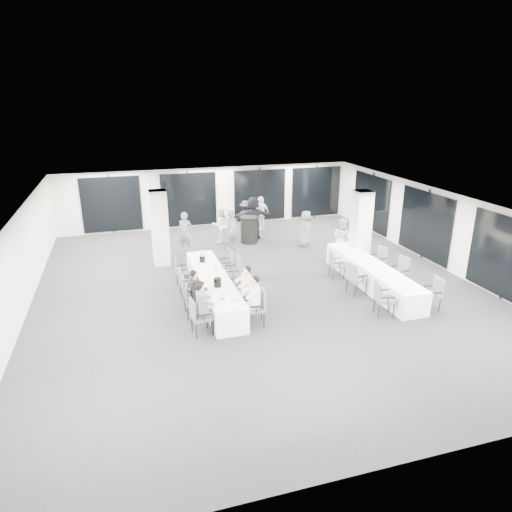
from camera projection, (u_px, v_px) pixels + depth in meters
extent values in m
cube|color=black|center=(258.00, 288.00, 15.03)|extent=(14.00, 16.00, 0.02)
cube|color=white|center=(258.00, 204.00, 14.09)|extent=(14.00, 16.00, 0.02)
cube|color=silver|center=(17.00, 270.00, 12.66)|extent=(0.02, 16.00, 2.80)
cube|color=silver|center=(444.00, 230.00, 16.46)|extent=(0.02, 16.00, 2.80)
cube|color=silver|center=(210.00, 197.00, 21.80)|extent=(14.00, 0.02, 2.80)
cube|color=silver|center=(403.00, 398.00, 7.32)|extent=(14.00, 0.02, 2.80)
cube|color=black|center=(210.00, 198.00, 21.75)|extent=(13.60, 0.06, 2.50)
cube|color=black|center=(425.00, 224.00, 17.36)|extent=(0.06, 14.00, 2.50)
cube|color=silver|center=(160.00, 228.00, 16.69)|extent=(0.60, 0.60, 2.80)
cube|color=silver|center=(360.00, 229.00, 16.60)|extent=(0.60, 0.60, 2.80)
cube|color=white|center=(214.00, 288.00, 14.09)|extent=(0.90, 5.00, 0.75)
cube|color=white|center=(372.00, 275.00, 15.05)|extent=(0.90, 5.00, 0.75)
cylinder|color=black|center=(249.00, 230.00, 19.49)|extent=(0.72, 0.72, 1.13)
cylinder|color=black|center=(249.00, 217.00, 19.30)|extent=(0.82, 0.82, 0.02)
cube|color=#4C4F54|center=(201.00, 317.00, 11.99)|extent=(0.55, 0.56, 0.09)
cube|color=#4C4F54|center=(192.00, 309.00, 11.81)|extent=(0.12, 0.49, 0.49)
cylinder|color=black|center=(192.00, 324.00, 12.19)|extent=(0.04, 0.04, 0.44)
cylinder|color=black|center=(196.00, 331.00, 11.82)|extent=(0.04, 0.04, 0.44)
cylinder|color=black|center=(207.00, 321.00, 12.34)|extent=(0.04, 0.04, 0.44)
cylinder|color=black|center=(212.00, 328.00, 11.97)|extent=(0.04, 0.04, 0.44)
cube|color=black|center=(198.00, 307.00, 12.16)|extent=(0.36, 0.08, 0.04)
cube|color=black|center=(204.00, 315.00, 11.70)|extent=(0.36, 0.08, 0.04)
cube|color=#4C4F54|center=(195.00, 302.00, 12.88)|extent=(0.57, 0.59, 0.08)
cube|color=#4C4F54|center=(187.00, 293.00, 12.77)|extent=(0.16, 0.48, 0.48)
cylinder|color=black|center=(189.00, 307.00, 13.15)|extent=(0.04, 0.04, 0.43)
cylinder|color=black|center=(188.00, 314.00, 12.76)|extent=(0.04, 0.04, 0.43)
cylinder|color=black|center=(203.00, 307.00, 13.18)|extent=(0.04, 0.04, 0.43)
cylinder|color=black|center=(203.00, 313.00, 12.79)|extent=(0.04, 0.04, 0.43)
cube|color=black|center=(195.00, 293.00, 13.07)|extent=(0.35, 0.12, 0.04)
cube|color=black|center=(195.00, 300.00, 12.58)|extent=(0.35, 0.12, 0.04)
cube|color=#4C4F54|center=(192.00, 293.00, 13.45)|extent=(0.54, 0.56, 0.09)
cube|color=#4C4F54|center=(183.00, 284.00, 13.30)|extent=(0.10, 0.50, 0.50)
cylinder|color=black|center=(184.00, 299.00, 13.69)|extent=(0.04, 0.04, 0.45)
cylinder|color=black|center=(185.00, 305.00, 13.29)|extent=(0.04, 0.04, 0.45)
cylinder|color=black|center=(199.00, 297.00, 13.78)|extent=(0.04, 0.04, 0.45)
cylinder|color=black|center=(200.00, 303.00, 13.38)|extent=(0.04, 0.04, 0.45)
cube|color=black|center=(191.00, 283.00, 13.64)|extent=(0.37, 0.07, 0.04)
cube|color=black|center=(192.00, 291.00, 13.13)|extent=(0.37, 0.07, 0.04)
cube|color=#4C4F54|center=(187.00, 283.00, 14.31)|extent=(0.45, 0.47, 0.08)
cube|color=#4C4F54|center=(180.00, 276.00, 14.17)|extent=(0.07, 0.44, 0.44)
cylinder|color=black|center=(181.00, 288.00, 14.51)|extent=(0.03, 0.03, 0.39)
cylinder|color=black|center=(182.00, 293.00, 14.17)|extent=(0.03, 0.03, 0.39)
cylinder|color=black|center=(193.00, 287.00, 14.61)|extent=(0.03, 0.03, 0.39)
cylinder|color=black|center=(194.00, 291.00, 14.26)|extent=(0.03, 0.03, 0.39)
cube|color=black|center=(186.00, 275.00, 14.47)|extent=(0.32, 0.05, 0.04)
cube|color=black|center=(188.00, 281.00, 14.04)|extent=(0.32, 0.05, 0.04)
cube|color=#4C4F54|center=(182.00, 272.00, 15.26)|extent=(0.47, 0.49, 0.07)
cube|color=#4C4F54|center=(176.00, 265.00, 15.14)|extent=(0.10, 0.43, 0.43)
cylinder|color=black|center=(177.00, 276.00, 15.48)|extent=(0.03, 0.03, 0.38)
cylinder|color=black|center=(177.00, 280.00, 15.13)|extent=(0.03, 0.03, 0.38)
cylinder|color=black|center=(188.00, 275.00, 15.54)|extent=(0.03, 0.03, 0.38)
cylinder|color=black|center=(189.00, 280.00, 15.20)|extent=(0.03, 0.03, 0.38)
cube|color=black|center=(182.00, 265.00, 15.42)|extent=(0.32, 0.07, 0.04)
cube|color=black|center=(182.00, 270.00, 14.99)|extent=(0.32, 0.07, 0.04)
cube|color=#4C4F54|center=(255.00, 308.00, 12.48)|extent=(0.56, 0.58, 0.09)
cube|color=#4C4F54|center=(264.00, 298.00, 12.42)|extent=(0.13, 0.50, 0.49)
cylinder|color=black|center=(264.00, 320.00, 12.40)|extent=(0.04, 0.04, 0.44)
cylinder|color=black|center=(261.00, 313.00, 12.79)|extent=(0.04, 0.04, 0.44)
cylinder|color=black|center=(248.00, 321.00, 12.33)|extent=(0.04, 0.04, 0.44)
cylinder|color=black|center=(246.00, 314.00, 12.73)|extent=(0.04, 0.04, 0.44)
cube|color=black|center=(257.00, 307.00, 12.17)|extent=(0.37, 0.09, 0.04)
cube|color=black|center=(254.00, 298.00, 12.67)|extent=(0.37, 0.09, 0.04)
cube|color=#4C4F54|center=(247.00, 298.00, 13.20)|extent=(0.48, 0.50, 0.08)
cube|color=#4C4F54|center=(255.00, 290.00, 13.16)|extent=(0.09, 0.45, 0.44)
cylinder|color=black|center=(255.00, 308.00, 13.14)|extent=(0.03, 0.03, 0.40)
cylinder|color=black|center=(253.00, 302.00, 13.49)|extent=(0.03, 0.03, 0.40)
cylinder|color=black|center=(242.00, 309.00, 13.06)|extent=(0.03, 0.03, 0.40)
cylinder|color=black|center=(240.00, 304.00, 13.42)|extent=(0.03, 0.03, 0.40)
cube|color=black|center=(249.00, 297.00, 12.92)|extent=(0.33, 0.06, 0.04)
cube|color=black|center=(246.00, 290.00, 13.37)|extent=(0.33, 0.06, 0.04)
cube|color=#4C4F54|center=(239.00, 287.00, 14.06)|extent=(0.46, 0.48, 0.07)
cube|color=#4C4F54|center=(246.00, 278.00, 14.02)|extent=(0.08, 0.43, 0.43)
cylinder|color=black|center=(246.00, 295.00, 14.00)|extent=(0.03, 0.03, 0.38)
cylinder|color=black|center=(244.00, 290.00, 14.34)|extent=(0.03, 0.03, 0.38)
cylinder|color=black|center=(234.00, 296.00, 13.92)|extent=(0.03, 0.03, 0.38)
cylinder|color=black|center=(232.00, 292.00, 14.26)|extent=(0.03, 0.03, 0.38)
cube|color=black|center=(241.00, 285.00, 13.79)|extent=(0.32, 0.06, 0.04)
cube|color=black|center=(238.00, 279.00, 14.22)|extent=(0.32, 0.06, 0.04)
cube|color=#4C4F54|center=(232.00, 273.00, 14.89)|extent=(0.54, 0.56, 0.09)
cube|color=#4C4F54|center=(239.00, 264.00, 14.85)|extent=(0.10, 0.51, 0.51)
cylinder|color=black|center=(240.00, 283.00, 14.83)|extent=(0.04, 0.04, 0.45)
cylinder|color=black|center=(237.00, 278.00, 15.23)|extent=(0.04, 0.04, 0.45)
cylinder|color=black|center=(226.00, 284.00, 14.73)|extent=(0.04, 0.04, 0.45)
cylinder|color=black|center=(224.00, 279.00, 15.14)|extent=(0.04, 0.04, 0.45)
cube|color=black|center=(233.00, 271.00, 14.58)|extent=(0.38, 0.07, 0.04)
cube|color=black|center=(230.00, 265.00, 15.08)|extent=(0.38, 0.07, 0.04)
cube|color=#4C4F54|center=(225.00, 265.00, 15.77)|extent=(0.49, 0.50, 0.08)
cube|color=#4C4F54|center=(231.00, 257.00, 15.73)|extent=(0.09, 0.46, 0.46)
cylinder|color=black|center=(232.00, 273.00, 15.71)|extent=(0.04, 0.04, 0.41)
cylinder|color=black|center=(230.00, 269.00, 16.07)|extent=(0.04, 0.04, 0.41)
cylinder|color=black|center=(221.00, 274.00, 15.63)|extent=(0.04, 0.04, 0.41)
cylinder|color=black|center=(219.00, 270.00, 15.99)|extent=(0.04, 0.04, 0.41)
cube|color=black|center=(226.00, 263.00, 15.49)|extent=(0.34, 0.06, 0.04)
cube|color=black|center=(224.00, 258.00, 15.94)|extent=(0.34, 0.06, 0.04)
cube|color=#4C4F54|center=(385.00, 300.00, 13.01)|extent=(0.61, 0.62, 0.09)
cube|color=#4C4F54|center=(377.00, 290.00, 12.90)|extent=(0.18, 0.50, 0.50)
cylinder|color=black|center=(374.00, 305.00, 13.29)|extent=(0.04, 0.04, 0.44)
cylinder|color=black|center=(379.00, 311.00, 12.88)|extent=(0.04, 0.04, 0.44)
cylinder|color=black|center=(389.00, 304.00, 13.31)|extent=(0.04, 0.04, 0.44)
cylinder|color=black|center=(394.00, 311.00, 12.90)|extent=(0.04, 0.04, 0.44)
cube|color=black|center=(382.00, 290.00, 13.20)|extent=(0.37, 0.13, 0.04)
cube|color=black|center=(388.00, 298.00, 12.69)|extent=(0.37, 0.13, 0.04)
cube|color=#4C4F54|center=(357.00, 279.00, 14.48)|extent=(0.57, 0.59, 0.09)
cube|color=#4C4F54|center=(351.00, 271.00, 14.28)|extent=(0.14, 0.50, 0.50)
cylinder|color=black|center=(347.00, 285.00, 14.66)|extent=(0.04, 0.04, 0.44)
cylinder|color=black|center=(355.00, 290.00, 14.29)|extent=(0.04, 0.04, 0.44)
cylinder|color=black|center=(358.00, 283.00, 14.84)|extent=(0.04, 0.04, 0.44)
cylinder|color=black|center=(366.00, 288.00, 14.47)|extent=(0.04, 0.04, 0.44)
cube|color=black|center=(352.00, 271.00, 14.65)|extent=(0.37, 0.10, 0.04)
cube|color=black|center=(363.00, 276.00, 14.18)|extent=(0.37, 0.10, 0.04)
cube|color=#4C4F54|center=(337.00, 265.00, 15.76)|extent=(0.52, 0.54, 0.08)
cube|color=#4C4F54|center=(331.00, 258.00, 15.64)|extent=(0.13, 0.46, 0.46)
cylinder|color=black|center=(329.00, 270.00, 16.00)|extent=(0.04, 0.04, 0.41)
cylinder|color=black|center=(333.00, 274.00, 15.63)|extent=(0.04, 0.04, 0.41)
cylinder|color=black|center=(340.00, 269.00, 16.05)|extent=(0.04, 0.04, 0.41)
cylinder|color=black|center=(344.00, 273.00, 15.68)|extent=(0.04, 0.04, 0.41)
cube|color=black|center=(335.00, 258.00, 15.94)|extent=(0.34, 0.09, 0.04)
cube|color=black|center=(340.00, 263.00, 15.47)|extent=(0.34, 0.09, 0.04)
cube|color=#4C4F54|center=(430.00, 295.00, 13.38)|extent=(0.51, 0.52, 0.08)
cube|color=#4C4F54|center=(439.00, 285.00, 13.33)|extent=(0.09, 0.48, 0.47)
cylinder|color=black|center=(440.00, 305.00, 13.32)|extent=(0.04, 0.04, 0.42)
cylinder|color=black|center=(432.00, 299.00, 13.69)|extent=(0.04, 0.04, 0.42)
cylinder|color=black|center=(427.00, 306.00, 13.23)|extent=(0.04, 0.04, 0.42)
cylinder|color=black|center=(419.00, 300.00, 13.61)|extent=(0.04, 0.04, 0.42)
cube|color=black|center=(436.00, 293.00, 13.08)|extent=(0.35, 0.07, 0.04)
cube|color=black|center=(426.00, 286.00, 13.56)|extent=(0.35, 0.07, 0.04)
cube|color=#4C4F54|center=(398.00, 274.00, 14.89)|extent=(0.59, 0.61, 0.09)
cube|color=#4C4F54|center=(404.00, 264.00, 14.89)|extent=(0.16, 0.50, 0.50)
cylinder|color=black|center=(407.00, 282.00, 14.89)|extent=(0.04, 0.04, 0.45)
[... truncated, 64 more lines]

